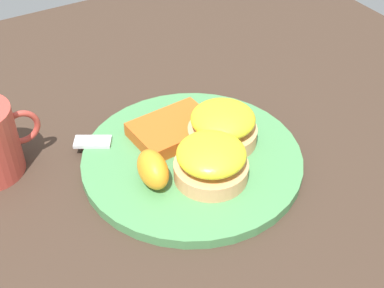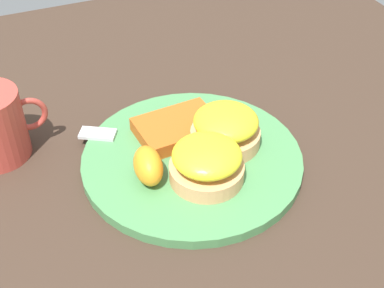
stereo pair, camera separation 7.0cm
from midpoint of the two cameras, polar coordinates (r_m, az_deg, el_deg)
ground_plane at (r=0.72m, az=-2.77°, el=-2.19°), size 1.10×1.10×0.00m
plate at (r=0.72m, az=-2.79°, el=-1.78°), size 0.29×0.29×0.01m
sandwich_benedict_left at (r=0.66m, az=-0.97°, el=-1.98°), size 0.09×0.09×0.05m
sandwich_benedict_right at (r=0.72m, az=0.52°, el=1.84°), size 0.09×0.09×0.05m
hashbrown_patty at (r=0.74m, az=-4.42°, el=1.58°), size 0.12×0.09×0.02m
orange_wedge at (r=0.66m, az=-7.21°, el=-2.83°), size 0.04×0.06×0.04m
fork at (r=0.73m, az=-7.17°, el=0.13°), size 0.22×0.14×0.00m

